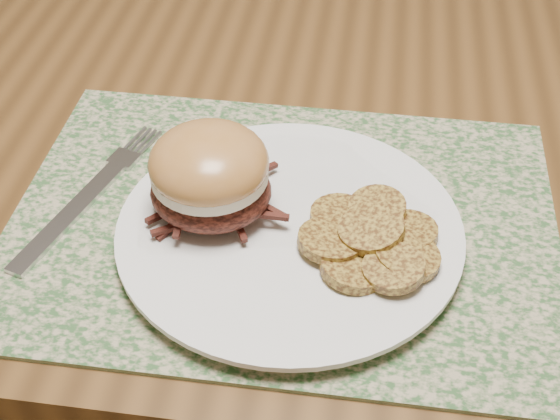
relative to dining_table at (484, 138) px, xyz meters
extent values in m
cube|color=brown|center=(0.00, 0.00, 0.06)|extent=(1.50, 0.90, 0.04)
cylinder|color=brown|center=(-0.69, 0.39, -0.32)|extent=(0.06, 0.06, 0.71)
cube|color=#31562C|center=(-0.19, -0.25, 0.08)|extent=(0.45, 0.33, 0.00)
cylinder|color=white|center=(-0.18, -0.28, 0.09)|extent=(0.26, 0.26, 0.02)
ellipsoid|color=black|center=(-0.25, -0.27, 0.12)|extent=(0.12, 0.11, 0.04)
cylinder|color=beige|center=(-0.25, -0.27, 0.14)|extent=(0.11, 0.11, 0.01)
ellipsoid|color=#A06934|center=(-0.25, -0.27, 0.15)|extent=(0.11, 0.11, 0.05)
cylinder|color=olive|center=(-0.14, -0.26, 0.10)|extent=(0.06, 0.06, 0.01)
cylinder|color=olive|center=(-0.12, -0.26, 0.11)|extent=(0.05, 0.05, 0.01)
cylinder|color=olive|center=(-0.09, -0.28, 0.10)|extent=(0.06, 0.06, 0.02)
cylinder|color=olive|center=(-0.15, -0.30, 0.11)|extent=(0.07, 0.07, 0.02)
cylinder|color=olive|center=(-0.12, -0.29, 0.11)|extent=(0.07, 0.07, 0.02)
cylinder|color=olive|center=(-0.09, -0.31, 0.11)|extent=(0.06, 0.06, 0.02)
cylinder|color=olive|center=(-0.13, -0.32, 0.10)|extent=(0.07, 0.07, 0.02)
cylinder|color=olive|center=(-0.10, -0.32, 0.11)|extent=(0.06, 0.06, 0.02)
cube|color=#B4B5BB|center=(-0.37, -0.28, 0.09)|extent=(0.06, 0.14, 0.00)
cube|color=#B4B5BB|center=(-0.34, -0.20, 0.09)|extent=(0.03, 0.03, 0.00)
camera|label=1|loc=(-0.13, -0.72, 0.52)|focal=50.00mm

